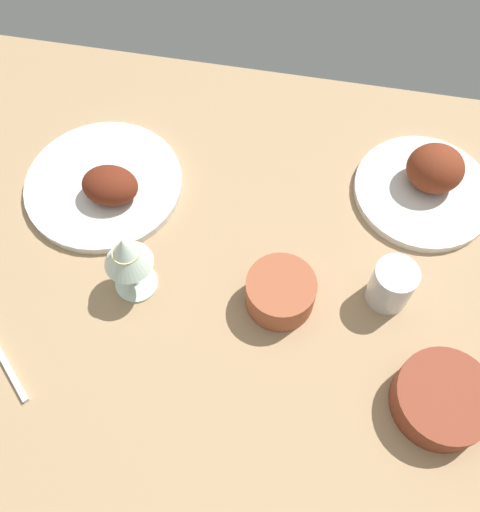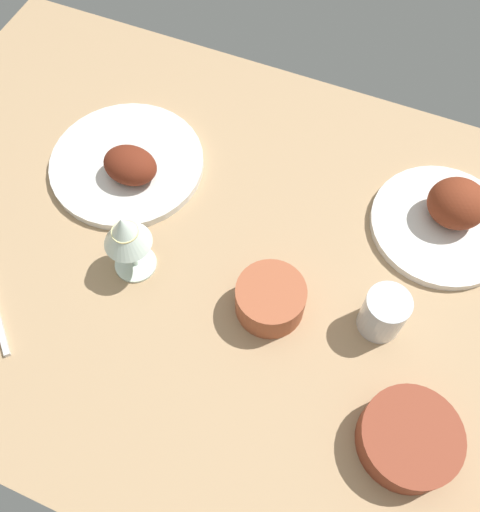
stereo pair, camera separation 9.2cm
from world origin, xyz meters
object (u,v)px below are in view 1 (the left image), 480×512
Objects in this scene: plate_near_viewer at (105,185)px; bowl_pasta at (280,292)px; plate_far_side at (428,182)px; water_tumbler at (392,285)px; wine_glass at (126,255)px; fork_loose at (0,352)px; bowl_potatoes at (442,399)px.

plate_near_viewer reaches higher than bowl_pasta.
plate_near_viewer is (56.21, 10.51, -1.08)cm from plate_far_side.
plate_far_side is 2.91× the size of water_tumbler.
fork_loose is at bearing 41.62° from wine_glass.
bowl_pasta is at bearing 49.67° from plate_far_side.
bowl_pasta is (22.32, 26.29, 0.51)cm from plate_far_side.
fork_loose is (17.42, 15.47, -9.53)cm from wine_glass.
plate_near_viewer is 52.19cm from water_tumbler.
bowl_potatoes is 50.55cm from wine_glass.
plate_far_side is 2.22× the size of bowl_pasta.
plate_far_side reaches higher than water_tumbler.
wine_glass is 1.66× the size of water_tumbler.
bowl_pasta reaches higher than bowl_potatoes.
bowl_pasta is 0.78× the size of bowl_potatoes.
plate_far_side is 34.49cm from bowl_pasta.
water_tumbler is at bearing -166.72° from bowl_pasta.
bowl_pasta reaches higher than fork_loose.
fork_loose is (63.21, 43.14, -2.40)cm from plate_far_side.
plate_near_viewer is 1.52× the size of fork_loose.
bowl_potatoes is (-59.29, 27.97, 1.15)cm from plate_near_viewer.
water_tumbler is (-50.78, 11.79, 2.48)cm from plate_near_viewer.
plate_near_viewer is at bearing -58.72° from wine_glass.
bowl_potatoes is at bearing 94.57° from plate_far_side.
water_tumbler reaches higher than plate_near_viewer.
water_tumbler is 0.45× the size of fork_loose.
bowl_pasta is at bearing -176.65° from wine_glass.
plate_far_side reaches higher than bowl_pasta.
bowl_pasta is 0.59× the size of fork_loose.
wine_glass is at bearing 3.35° from bowl_pasta.
bowl_potatoes is 18.33cm from water_tumbler.
bowl_pasta is 0.79× the size of wine_glass.
fork_loose is (40.89, 16.85, -2.91)cm from bowl_pasta.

